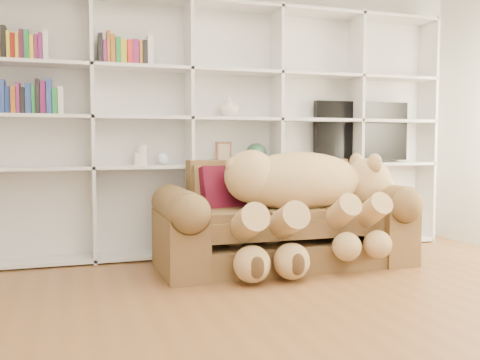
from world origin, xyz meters
name	(u,v)px	position (x,y,z in m)	size (l,w,h in m)	color
floor	(353,330)	(0.00, 0.00, 0.00)	(5.00, 5.00, 0.00)	brown
wall_back	(228,115)	(0.00, 2.50, 1.35)	(5.00, 0.02, 2.70)	silver
bookshelf	(208,118)	(-0.24, 2.36, 1.31)	(4.43, 0.35, 2.40)	silver
sofa	(282,225)	(0.25, 1.68, 0.35)	(2.18, 0.94, 0.92)	brown
teddy_bear	(305,193)	(0.38, 1.50, 0.65)	(1.71, 0.92, 0.99)	tan
throw_pillow	(222,189)	(-0.25, 1.83, 0.66)	(0.40, 0.13, 0.40)	#530E1D
tv	(361,132)	(1.43, 2.35, 1.18)	(1.08, 0.18, 0.64)	black
picture_frame	(223,152)	(-0.10, 2.30, 0.98)	(0.16, 0.03, 0.21)	#58311E
green_vase	(256,153)	(0.23, 2.30, 0.97)	(0.20, 0.20, 0.20)	#2C563A
figurine_tall	(142,155)	(-0.88, 2.30, 0.96)	(0.09, 0.09, 0.18)	beige
figurine_short	(138,159)	(-0.92, 2.30, 0.92)	(0.07, 0.07, 0.11)	beige
snow_globe	(163,159)	(-0.69, 2.30, 0.92)	(0.11, 0.11, 0.11)	white
shelf_vase	(229,107)	(-0.05, 2.30, 1.42)	(0.20, 0.20, 0.20)	beige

